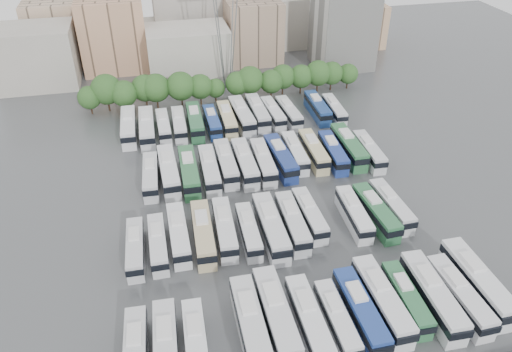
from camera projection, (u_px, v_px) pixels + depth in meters
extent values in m
plane|color=#424447|center=(270.00, 209.00, 80.28)|extent=(220.00, 220.00, 0.00)
cylinder|color=black|center=(92.00, 110.00, 108.45)|extent=(0.36, 0.36, 2.09)
sphere|color=#234C1E|center=(89.00, 98.00, 106.89)|extent=(5.01, 5.01, 5.01)
cylinder|color=black|center=(109.00, 105.00, 109.55)|extent=(0.36, 0.36, 2.75)
sphere|color=#234C1E|center=(106.00, 89.00, 107.49)|extent=(6.61, 6.61, 6.61)
cylinder|color=black|center=(126.00, 107.00, 109.10)|extent=(0.36, 0.36, 2.37)
sphere|color=#234C1E|center=(124.00, 94.00, 107.33)|extent=(5.70, 5.70, 5.70)
cylinder|color=black|center=(147.00, 102.00, 111.20)|extent=(0.36, 0.36, 2.47)
sphere|color=#234C1E|center=(145.00, 88.00, 109.35)|extent=(5.93, 5.93, 5.93)
cylinder|color=black|center=(158.00, 103.00, 110.78)|extent=(0.36, 0.36, 2.60)
sphere|color=#234C1E|center=(156.00, 88.00, 108.84)|extent=(6.23, 6.23, 6.23)
cylinder|color=black|center=(182.00, 101.00, 111.35)|extent=(0.36, 0.36, 2.66)
sphere|color=#234C1E|center=(181.00, 86.00, 109.37)|extent=(6.37, 6.37, 6.37)
cylinder|color=black|center=(201.00, 100.00, 112.47)|extent=(0.36, 0.36, 2.31)
sphere|color=#234C1E|center=(200.00, 87.00, 110.74)|extent=(5.55, 5.55, 5.55)
cylinder|color=black|center=(216.00, 98.00, 113.73)|extent=(0.36, 0.36, 1.81)
sphere|color=#234C1E|center=(215.00, 88.00, 112.39)|extent=(4.33, 4.33, 4.33)
cylinder|color=black|center=(237.00, 96.00, 114.30)|extent=(0.36, 0.36, 2.24)
sphere|color=#234C1E|center=(237.00, 83.00, 112.63)|extent=(5.37, 5.37, 5.37)
cylinder|color=black|center=(250.00, 94.00, 114.61)|extent=(0.36, 0.36, 2.58)
sphere|color=#234C1E|center=(250.00, 80.00, 112.69)|extent=(6.19, 6.19, 6.19)
cylinder|color=black|center=(271.00, 94.00, 115.13)|extent=(0.36, 0.36, 2.25)
sphere|color=#234C1E|center=(271.00, 82.00, 113.45)|extent=(5.39, 5.39, 5.39)
cylinder|color=black|center=(282.00, 90.00, 117.04)|extent=(0.36, 0.36, 2.36)
sphere|color=#234C1E|center=(283.00, 77.00, 115.27)|extent=(5.67, 5.67, 5.67)
cylinder|color=black|center=(300.00, 89.00, 117.61)|extent=(0.36, 0.36, 2.27)
sphere|color=#234C1E|center=(301.00, 76.00, 115.92)|extent=(5.44, 5.44, 5.44)
cylinder|color=black|center=(317.00, 87.00, 118.39)|extent=(0.36, 0.36, 2.48)
sphere|color=#234C1E|center=(318.00, 73.00, 116.53)|extent=(5.96, 5.96, 5.96)
cylinder|color=black|center=(331.00, 85.00, 119.29)|extent=(0.36, 0.36, 2.26)
sphere|color=#234C1E|center=(332.00, 73.00, 117.60)|extent=(5.43, 5.43, 5.43)
cylinder|color=black|center=(347.00, 84.00, 120.06)|extent=(0.36, 0.36, 2.00)
sphere|color=#234C1E|center=(348.00, 74.00, 118.57)|extent=(4.80, 4.80, 4.80)
cube|color=#9E998E|center=(37.00, 56.00, 119.12)|extent=(18.00, 14.00, 14.00)
cube|color=tan|center=(113.00, 35.00, 126.23)|extent=(16.00, 12.00, 18.00)
cube|color=#ADA89E|center=(189.00, 52.00, 124.70)|extent=(20.00, 14.00, 12.00)
cube|color=gray|center=(253.00, 32.00, 131.82)|extent=(14.00, 12.00, 16.00)
cube|color=gray|center=(194.00, 13.00, 139.52)|extent=(22.00, 16.00, 20.00)
cube|color=tan|center=(60.00, 31.00, 132.33)|extent=(16.00, 14.00, 16.00)
cube|color=#A39E93|center=(271.00, 21.00, 143.62)|extent=(18.00, 14.00, 14.00)
cube|color=tan|center=(357.00, 25.00, 143.73)|extent=(14.00, 12.00, 12.00)
cube|color=gray|center=(154.00, 40.00, 135.17)|extent=(12.00, 10.00, 10.00)
cube|color=silver|center=(345.00, 16.00, 126.63)|extent=(14.00, 14.00, 26.00)
cylinder|color=slate|center=(218.00, 19.00, 109.99)|extent=(2.90, 2.91, 33.83)
cylinder|color=slate|center=(215.00, 14.00, 113.25)|extent=(2.90, 2.91, 33.83)
cylinder|color=slate|center=(236.00, 18.00, 110.73)|extent=(2.90, 2.91, 33.83)
cylinder|color=slate|center=(233.00, 13.00, 113.99)|extent=(2.90, 2.91, 33.83)
cube|color=silver|center=(134.00, 334.00, 55.43)|extent=(1.75, 3.10, 0.42)
cube|color=silver|center=(166.00, 350.00, 55.74)|extent=(3.06, 12.16, 3.42)
cube|color=black|center=(166.00, 347.00, 55.25)|extent=(3.19, 12.34, 1.01)
cube|color=silver|center=(164.00, 328.00, 55.91)|extent=(1.84, 3.28, 0.44)
cube|color=silver|center=(196.00, 345.00, 56.44)|extent=(2.74, 11.24, 3.16)
cube|color=black|center=(196.00, 343.00, 55.99)|extent=(2.86, 11.41, 0.93)
cube|color=silver|center=(194.00, 325.00, 56.60)|extent=(1.68, 3.03, 0.41)
cube|color=silver|center=(251.00, 325.00, 58.47)|extent=(2.89, 12.92, 3.65)
cube|color=black|center=(251.00, 322.00, 57.96)|extent=(3.02, 13.11, 1.07)
cube|color=silver|center=(248.00, 303.00, 58.65)|extent=(1.87, 3.46, 0.47)
cube|color=silver|center=(276.00, 316.00, 59.54)|extent=(2.83, 13.26, 3.76)
cube|color=black|center=(277.00, 313.00, 59.01)|extent=(2.96, 13.46, 1.10)
cube|color=silver|center=(273.00, 294.00, 59.73)|extent=(1.88, 3.54, 0.49)
cube|color=silver|center=(309.00, 321.00, 59.14)|extent=(2.59, 12.08, 3.42)
cube|color=black|center=(309.00, 318.00, 58.66)|extent=(2.71, 12.26, 1.01)
cube|color=silver|center=(306.00, 300.00, 59.30)|extent=(1.72, 3.22, 0.44)
cube|color=silver|center=(336.00, 320.00, 59.47)|extent=(2.28, 10.69, 3.03)
cube|color=black|center=(337.00, 318.00, 59.04)|extent=(2.38, 10.85, 0.89)
cube|color=silver|center=(334.00, 302.00, 59.61)|extent=(1.52, 2.85, 0.39)
cube|color=navy|center=(360.00, 312.00, 60.27)|extent=(2.66, 12.15, 3.44)
cube|color=black|center=(361.00, 309.00, 59.78)|extent=(2.79, 12.33, 1.01)
cube|color=silver|center=(357.00, 292.00, 60.43)|extent=(1.74, 3.25, 0.44)
cube|color=silver|center=(381.00, 301.00, 61.60)|extent=(2.87, 12.86, 3.63)
cube|color=black|center=(383.00, 298.00, 61.09)|extent=(3.00, 13.05, 1.07)
cube|color=silver|center=(378.00, 280.00, 61.77)|extent=(1.85, 3.44, 0.47)
cube|color=#2D6A41|center=(406.00, 299.00, 62.22)|extent=(2.68, 10.85, 3.05)
cube|color=black|center=(407.00, 297.00, 61.79)|extent=(2.79, 11.01, 0.90)
cube|color=silver|center=(403.00, 282.00, 62.38)|extent=(1.63, 2.93, 0.39)
cube|color=silver|center=(432.00, 297.00, 62.18)|extent=(3.15, 13.12, 3.70)
cube|color=black|center=(434.00, 294.00, 61.66)|extent=(3.29, 13.32, 1.09)
cube|color=silver|center=(429.00, 275.00, 62.37)|extent=(1.95, 3.53, 0.48)
cube|color=silver|center=(459.00, 296.00, 62.40)|extent=(2.85, 12.08, 3.41)
cube|color=black|center=(460.00, 294.00, 61.92)|extent=(2.98, 12.26, 1.00)
cube|color=silver|center=(455.00, 277.00, 62.55)|extent=(1.78, 3.25, 0.44)
cube|color=silver|center=(476.00, 283.00, 64.10)|extent=(2.91, 13.41, 3.79)
cube|color=black|center=(478.00, 280.00, 63.57)|extent=(3.04, 13.61, 1.12)
cube|color=silver|center=(473.00, 262.00, 64.28)|extent=(1.91, 3.58, 0.49)
cube|color=silver|center=(136.00, 249.00, 70.02)|extent=(2.59, 10.81, 3.04)
cube|color=black|center=(135.00, 247.00, 69.59)|extent=(2.70, 10.97, 0.90)
cube|color=silver|center=(134.00, 234.00, 70.17)|extent=(1.60, 2.91, 0.39)
cube|color=silver|center=(158.00, 244.00, 70.84)|extent=(2.31, 10.74, 3.04)
cube|color=black|center=(158.00, 242.00, 70.41)|extent=(2.42, 10.90, 0.89)
cube|color=silver|center=(156.00, 229.00, 70.99)|extent=(1.53, 2.87, 0.39)
cube|color=silver|center=(179.00, 235.00, 72.38)|extent=(2.53, 11.70, 3.31)
cube|color=black|center=(178.00, 232.00, 71.91)|extent=(2.65, 11.87, 0.97)
cube|color=silver|center=(177.00, 219.00, 72.53)|extent=(1.67, 3.12, 0.43)
cube|color=tan|center=(203.00, 234.00, 72.36)|extent=(3.11, 12.40, 3.49)
cube|color=black|center=(203.00, 231.00, 71.87)|extent=(3.24, 12.59, 1.03)
cube|color=silver|center=(201.00, 217.00, 72.54)|extent=(1.87, 3.35, 0.45)
cube|color=silver|center=(225.00, 229.00, 73.40)|extent=(3.09, 11.91, 3.34)
cube|color=black|center=(225.00, 227.00, 72.93)|extent=(3.21, 12.09, 0.98)
cube|color=silver|center=(223.00, 213.00, 73.57)|extent=(1.82, 3.22, 0.43)
cube|color=silver|center=(249.00, 232.00, 73.19)|extent=(2.58, 10.70, 3.01)
cube|color=black|center=(249.00, 229.00, 72.77)|extent=(2.69, 10.86, 0.89)
cube|color=silver|center=(247.00, 217.00, 73.34)|extent=(1.59, 2.88, 0.39)
cube|color=silver|center=(271.00, 228.00, 73.38)|extent=(2.89, 13.15, 3.72)
cube|color=black|center=(271.00, 225.00, 72.85)|extent=(3.03, 13.35, 1.09)
cube|color=silver|center=(268.00, 210.00, 73.56)|extent=(1.89, 3.52, 0.48)
cube|color=silver|center=(292.00, 223.00, 74.55)|extent=(2.82, 12.09, 3.41)
cube|color=black|center=(293.00, 220.00, 74.07)|extent=(2.94, 12.28, 1.00)
cube|color=silver|center=(290.00, 207.00, 74.72)|extent=(1.77, 3.25, 0.44)
cube|color=silver|center=(309.00, 216.00, 76.32)|extent=(2.50, 11.11, 3.14)
cube|color=black|center=(310.00, 213.00, 75.88)|extent=(2.62, 11.28, 0.92)
cube|color=silver|center=(307.00, 201.00, 76.47)|extent=(1.61, 2.97, 0.41)
cube|color=silver|center=(354.00, 214.00, 76.54)|extent=(2.88, 11.31, 3.18)
cube|color=black|center=(355.00, 212.00, 76.09)|extent=(3.00, 11.48, 0.93)
cube|color=silver|center=(352.00, 200.00, 76.70)|extent=(1.72, 3.06, 0.41)
cube|color=#2C683F|center=(375.00, 213.00, 76.69)|extent=(3.12, 12.04, 3.38)
cube|color=black|center=(376.00, 210.00, 76.22)|extent=(3.25, 12.22, 0.99)
cube|color=silver|center=(373.00, 197.00, 76.84)|extent=(1.84, 3.26, 0.44)
cube|color=silver|center=(391.00, 207.00, 78.18)|extent=(2.79, 11.45, 3.22)
cube|color=black|center=(392.00, 204.00, 77.72)|extent=(2.90, 11.63, 0.95)
cube|color=silver|center=(388.00, 192.00, 78.32)|extent=(1.71, 3.08, 0.42)
cube|color=silver|center=(151.00, 177.00, 85.19)|extent=(3.00, 11.59, 3.25)
cube|color=black|center=(150.00, 174.00, 84.73)|extent=(3.12, 11.77, 0.96)
cube|color=silver|center=(150.00, 163.00, 85.36)|extent=(1.77, 3.14, 0.42)
cube|color=silver|center=(169.00, 172.00, 86.13)|extent=(3.05, 13.07, 3.69)
cube|color=black|center=(169.00, 169.00, 85.61)|extent=(3.19, 13.26, 1.08)
cube|color=silver|center=(167.00, 157.00, 86.30)|extent=(1.92, 3.51, 0.48)
cube|color=#2D6A3E|center=(189.00, 172.00, 86.00)|extent=(3.00, 12.93, 3.65)
cube|color=black|center=(189.00, 170.00, 85.49)|extent=(3.13, 13.12, 1.07)
cube|color=silver|center=(187.00, 157.00, 86.19)|extent=(1.89, 3.47, 0.47)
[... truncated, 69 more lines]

